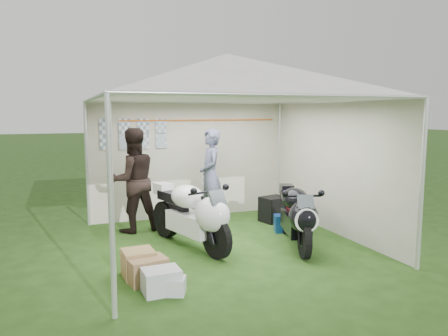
{
  "coord_description": "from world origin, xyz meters",
  "views": [
    {
      "loc": [
        -2.45,
        -6.39,
        2.11
      ],
      "look_at": [
        0.09,
        0.35,
        1.18
      ],
      "focal_mm": 35.0,
      "sensor_mm": 36.0,
      "label": 1
    }
  ],
  "objects_px": {
    "canopy_tent": "(226,82)",
    "crate_2": "(173,286)",
    "person_dark_jacket": "(133,180)",
    "equipment_box": "(274,209)",
    "motorcycle_black": "(297,214)",
    "crate_0": "(161,281)",
    "person_blue_jacket": "(211,176)",
    "paddock_stand": "(286,223)",
    "motorcycle_white": "(193,213)",
    "crate_1": "(138,263)",
    "crate_3": "(147,270)"
  },
  "relations": [
    {
      "from": "crate_2",
      "to": "person_dark_jacket",
      "type": "bearing_deg",
      "value": 89.86
    },
    {
      "from": "person_dark_jacket",
      "to": "crate_0",
      "type": "height_order",
      "value": "person_dark_jacket"
    },
    {
      "from": "motorcycle_white",
      "to": "person_blue_jacket",
      "type": "distance_m",
      "value": 1.73
    },
    {
      "from": "equipment_box",
      "to": "person_dark_jacket",
      "type": "bearing_deg",
      "value": 174.42
    },
    {
      "from": "paddock_stand",
      "to": "crate_2",
      "type": "relative_size",
      "value": 1.48
    },
    {
      "from": "motorcycle_black",
      "to": "crate_3",
      "type": "xyz_separation_m",
      "value": [
        -2.47,
        -0.62,
        -0.37
      ]
    },
    {
      "from": "person_dark_jacket",
      "to": "person_blue_jacket",
      "type": "bearing_deg",
      "value": 176.45
    },
    {
      "from": "crate_0",
      "to": "crate_3",
      "type": "distance_m",
      "value": 0.39
    },
    {
      "from": "person_dark_jacket",
      "to": "equipment_box",
      "type": "height_order",
      "value": "person_dark_jacket"
    },
    {
      "from": "canopy_tent",
      "to": "crate_0",
      "type": "xyz_separation_m",
      "value": [
        -1.41,
        -1.58,
        -2.43
      ]
    },
    {
      "from": "person_blue_jacket",
      "to": "crate_0",
      "type": "bearing_deg",
      "value": -21.21
    },
    {
      "from": "paddock_stand",
      "to": "crate_0",
      "type": "bearing_deg",
      "value": -145.42
    },
    {
      "from": "motorcycle_black",
      "to": "crate_2",
      "type": "xyz_separation_m",
      "value": [
        -2.25,
        -1.09,
        -0.42
      ]
    },
    {
      "from": "motorcycle_white",
      "to": "equipment_box",
      "type": "bearing_deg",
      "value": 11.62
    },
    {
      "from": "crate_2",
      "to": "equipment_box",
      "type": "bearing_deg",
      "value": 44.84
    },
    {
      "from": "person_dark_jacket",
      "to": "person_blue_jacket",
      "type": "distance_m",
      "value": 1.51
    },
    {
      "from": "canopy_tent",
      "to": "equipment_box",
      "type": "xyz_separation_m",
      "value": [
        1.37,
        0.98,
        -2.33
      ]
    },
    {
      "from": "person_blue_jacket",
      "to": "paddock_stand",
      "type": "bearing_deg",
      "value": 48.76
    },
    {
      "from": "crate_3",
      "to": "crate_1",
      "type": "bearing_deg",
      "value": 106.4
    },
    {
      "from": "motorcycle_black",
      "to": "crate_2",
      "type": "bearing_deg",
      "value": -136.28
    },
    {
      "from": "person_blue_jacket",
      "to": "crate_2",
      "type": "height_order",
      "value": "person_blue_jacket"
    },
    {
      "from": "canopy_tent",
      "to": "motorcycle_white",
      "type": "height_order",
      "value": "canopy_tent"
    },
    {
      "from": "motorcycle_black",
      "to": "person_dark_jacket",
      "type": "distance_m",
      "value": 2.92
    },
    {
      "from": "canopy_tent",
      "to": "paddock_stand",
      "type": "relative_size",
      "value": 14.01
    },
    {
      "from": "equipment_box",
      "to": "crate_1",
      "type": "xyz_separation_m",
      "value": [
        -2.95,
        -1.94,
        -0.07
      ]
    },
    {
      "from": "equipment_box",
      "to": "crate_1",
      "type": "height_order",
      "value": "equipment_box"
    },
    {
      "from": "motorcycle_white",
      "to": "crate_3",
      "type": "relative_size",
      "value": 4.29
    },
    {
      "from": "equipment_box",
      "to": "crate_3",
      "type": "distance_m",
      "value": 3.61
    },
    {
      "from": "motorcycle_white",
      "to": "equipment_box",
      "type": "xyz_separation_m",
      "value": [
        1.95,
        1.07,
        -0.32
      ]
    },
    {
      "from": "person_dark_jacket",
      "to": "crate_1",
      "type": "relative_size",
      "value": 4.72
    },
    {
      "from": "motorcycle_black",
      "to": "crate_3",
      "type": "bearing_deg",
      "value": -148.0
    },
    {
      "from": "person_blue_jacket",
      "to": "crate_2",
      "type": "bearing_deg",
      "value": -18.69
    },
    {
      "from": "motorcycle_black",
      "to": "person_blue_jacket",
      "type": "relative_size",
      "value": 1.03
    },
    {
      "from": "canopy_tent",
      "to": "equipment_box",
      "type": "height_order",
      "value": "canopy_tent"
    },
    {
      "from": "crate_1",
      "to": "person_blue_jacket",
      "type": "bearing_deg",
      "value": 52.71
    },
    {
      "from": "crate_2",
      "to": "motorcycle_black",
      "type": "bearing_deg",
      "value": 25.72
    },
    {
      "from": "motorcycle_black",
      "to": "paddock_stand",
      "type": "relative_size",
      "value": 4.59
    },
    {
      "from": "crate_0",
      "to": "canopy_tent",
      "type": "bearing_deg",
      "value": 48.23
    },
    {
      "from": "crate_2",
      "to": "crate_3",
      "type": "bearing_deg",
      "value": 114.6
    },
    {
      "from": "canopy_tent",
      "to": "equipment_box",
      "type": "bearing_deg",
      "value": 35.47
    },
    {
      "from": "canopy_tent",
      "to": "crate_1",
      "type": "bearing_deg",
      "value": -148.58
    },
    {
      "from": "person_dark_jacket",
      "to": "crate_2",
      "type": "distance_m",
      "value": 3.02
    },
    {
      "from": "motorcycle_white",
      "to": "motorcycle_black",
      "type": "height_order",
      "value": "motorcycle_white"
    },
    {
      "from": "canopy_tent",
      "to": "paddock_stand",
      "type": "height_order",
      "value": "canopy_tent"
    },
    {
      "from": "canopy_tent",
      "to": "crate_0",
      "type": "bearing_deg",
      "value": -131.77
    },
    {
      "from": "equipment_box",
      "to": "crate_0",
      "type": "height_order",
      "value": "equipment_box"
    },
    {
      "from": "crate_1",
      "to": "crate_0",
      "type": "bearing_deg",
      "value": -75.16
    },
    {
      "from": "canopy_tent",
      "to": "crate_2",
      "type": "relative_size",
      "value": 20.72
    },
    {
      "from": "crate_0",
      "to": "crate_2",
      "type": "xyz_separation_m",
      "value": [
        0.12,
        -0.09,
        -0.04
      ]
    },
    {
      "from": "canopy_tent",
      "to": "crate_2",
      "type": "height_order",
      "value": "canopy_tent"
    }
  ]
}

